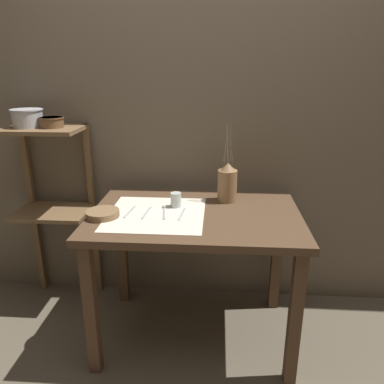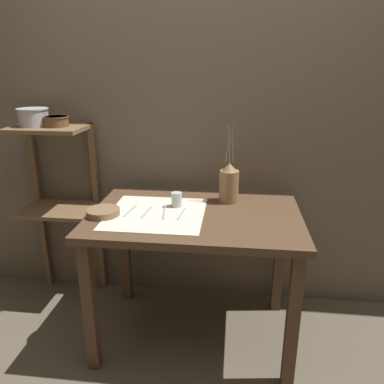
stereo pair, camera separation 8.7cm
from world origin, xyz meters
The scene contains 14 objects.
ground_plane centered at (0.00, 0.00, 0.00)m, with size 12.00×12.00×0.00m, color brown.
stone_wall_back centered at (0.00, 0.49, 1.20)m, with size 7.00×0.06×2.40m.
wooden_table centered at (0.00, 0.00, 0.68)m, with size 1.14×0.76×0.79m.
wooden_shelf_unit centered at (-0.93, 0.32, 0.83)m, with size 0.45×0.33×1.20m.
linen_cloth centered at (-0.21, -0.03, 0.79)m, with size 0.51×0.51×0.00m.
pitcher_with_flowers centered at (0.17, 0.21, 0.90)m, with size 0.11×0.11×0.45m.
wooden_bowl centered at (-0.48, -0.09, 0.81)m, with size 0.18×0.18×0.04m.
glass_tumbler_near centered at (-0.11, 0.08, 0.83)m, with size 0.06×0.06×0.08m.
fork_inner centered at (-0.36, -0.02, 0.80)m, with size 0.04×0.17×0.00m.
knife_center centered at (-0.26, -0.03, 0.80)m, with size 0.03×0.17×0.00m.
spoon_inner centered at (-0.17, 0.03, 0.80)m, with size 0.04×0.18×0.02m.
fork_outer centered at (-0.07, -0.03, 0.80)m, with size 0.03×0.17×0.00m.
metal_pot_large centered at (-1.01, 0.28, 1.26)m, with size 0.19×0.19×0.11m.
metal_pot_small centered at (-0.87, 0.28, 1.23)m, with size 0.15×0.15×0.06m.
Camera 1 is at (0.12, -1.88, 1.55)m, focal length 35.00 mm.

